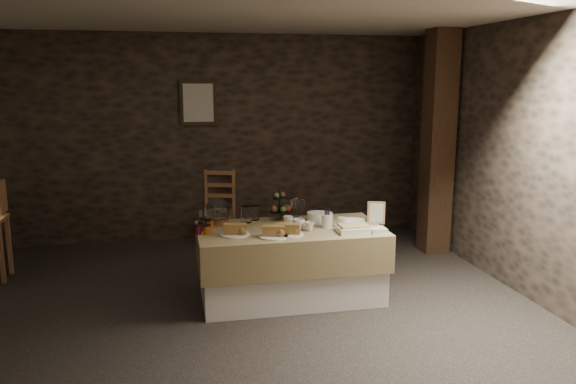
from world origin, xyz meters
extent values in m
cube|color=black|center=(0.00, 0.00, 0.00)|extent=(5.50, 5.00, 0.01)
cube|color=black|center=(0.00, 2.50, 1.30)|extent=(5.50, 0.02, 2.60)
cube|color=black|center=(0.00, -2.50, 1.30)|extent=(5.50, 0.02, 2.60)
cube|color=black|center=(2.75, 0.00, 1.30)|extent=(0.02, 5.00, 2.60)
cube|color=#BCB09E|center=(0.00, 0.00, 2.60)|extent=(5.50, 5.00, 0.01)
cube|color=white|center=(0.55, 0.26, 0.32)|extent=(1.65, 0.85, 0.64)
cube|color=olive|center=(0.55, 0.26, 0.51)|extent=(1.72, 0.91, 0.35)
cube|color=#97653E|center=(-2.22, 1.21, 0.31)|extent=(0.04, 0.04, 0.63)
cube|color=#97653E|center=(-2.22, 1.51, 0.31)|extent=(0.04, 0.04, 0.63)
cube|color=#97653E|center=(0.04, 2.28, 0.23)|extent=(0.51, 0.50, 0.05)
cube|color=#97653E|center=(0.04, 2.45, 0.70)|extent=(0.39, 0.14, 0.40)
cube|color=black|center=(2.55, 1.35, 1.30)|extent=(0.30, 0.30, 2.60)
cube|color=black|center=(-0.15, 2.47, 1.75)|extent=(0.45, 0.03, 0.55)
cube|color=beige|center=(-0.15, 2.45, 1.75)|extent=(0.37, 0.01, 0.47)
cylinder|color=white|center=(0.85, 0.41, 0.73)|extent=(0.19, 0.19, 0.10)
cylinder|color=white|center=(0.91, 0.44, 0.72)|extent=(0.20, 0.20, 0.08)
cylinder|color=white|center=(0.89, 0.21, 0.74)|extent=(0.10, 0.10, 0.12)
imported|color=white|center=(0.63, 0.22, 0.73)|extent=(0.14, 0.14, 0.09)
imported|color=white|center=(0.70, 0.13, 0.72)|extent=(0.09, 0.09, 0.08)
cylinder|color=white|center=(0.55, 0.34, 0.73)|extent=(0.09, 0.09, 0.09)
cylinder|color=white|center=(1.04, 0.21, 0.72)|extent=(0.08, 0.08, 0.09)
imported|color=white|center=(1.17, 0.24, 0.70)|extent=(0.27, 0.27, 0.05)
cylinder|color=#97653E|center=(-0.09, 0.56, 0.69)|extent=(0.26, 0.26, 0.01)
cylinder|color=brown|center=(-0.09, 0.56, 0.73)|extent=(0.22, 0.22, 0.07)
sphere|color=white|center=(-0.09, 0.56, 0.80)|extent=(0.26, 0.26, 0.26)
cylinder|color=black|center=(0.53, 0.60, 0.83)|extent=(0.02, 0.02, 0.30)
cylinder|color=black|center=(0.53, 0.60, 0.76)|extent=(0.21, 0.21, 0.01)
cylinder|color=black|center=(0.53, 0.60, 0.89)|extent=(0.15, 0.15, 0.01)
sphere|color=#527731|center=(0.58, 0.62, 0.79)|extent=(0.06, 0.06, 0.06)
sphere|color=maroon|center=(0.48, 0.63, 0.79)|extent=(0.06, 0.06, 0.06)
sphere|color=#527731|center=(0.54, 0.54, 0.79)|extent=(0.06, 0.06, 0.06)
sphere|color=brown|center=(0.46, 0.57, 0.79)|extent=(0.06, 0.06, 0.06)
sphere|color=maroon|center=(0.60, 0.56, 0.79)|extent=(0.06, 0.06, 0.06)
cylinder|color=white|center=(0.02, 0.12, 0.69)|extent=(0.26, 0.26, 0.01)
cube|color=brown|center=(0.02, 0.12, 0.74)|extent=(0.21, 0.12, 0.09)
cylinder|color=white|center=(0.35, -0.01, 0.69)|extent=(0.26, 0.26, 0.01)
cube|color=brown|center=(0.35, -0.01, 0.74)|extent=(0.21, 0.13, 0.09)
cylinder|color=white|center=(0.49, 0.03, 0.69)|extent=(0.26, 0.26, 0.01)
cube|color=brown|center=(0.49, 0.03, 0.74)|extent=(0.22, 0.15, 0.09)
cylinder|color=#5C111D|center=(-0.26, 0.33, 0.72)|extent=(0.06, 0.06, 0.07)
cylinder|color=#BD6015|center=(-0.22, 0.20, 0.72)|extent=(0.06, 0.06, 0.07)
cylinder|color=#5C111D|center=(-0.30, 0.23, 0.72)|extent=(0.06, 0.06, 0.07)
cylinder|color=#BD6015|center=(-0.18, 0.40, 0.72)|extent=(0.06, 0.06, 0.07)
cylinder|color=#5C111D|center=(-0.24, 0.46, 0.72)|extent=(0.06, 0.06, 0.07)
cube|color=white|center=(1.09, 0.01, 0.70)|extent=(0.30, 0.22, 0.05)
cube|color=tan|center=(1.09, 0.01, 0.74)|extent=(0.26, 0.18, 0.02)
cube|color=white|center=(1.30, -0.05, 0.70)|extent=(0.14, 0.14, 0.04)
cube|color=#97653E|center=(1.42, 0.32, 0.77)|extent=(0.18, 0.13, 0.22)
cylinder|color=white|center=(0.18, 0.55, 0.76)|extent=(0.10, 0.10, 0.16)
cylinder|color=white|center=(0.28, 0.64, 0.75)|extent=(0.09, 0.09, 0.14)
camera|label=1|loc=(-0.50, -4.68, 2.04)|focal=35.00mm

